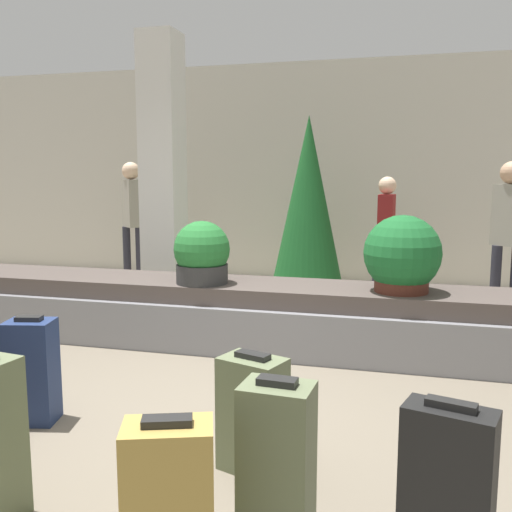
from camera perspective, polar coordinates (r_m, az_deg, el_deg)
ground_plane at (r=3.80m, az=-7.26°, el=-16.38°), size 18.00×18.00×0.00m
back_wall at (r=8.52m, az=6.08°, el=8.24°), size 18.00×0.06×3.20m
carousel at (r=5.31m, az=0.00°, el=-5.97°), size 6.91×0.91×0.59m
pillar at (r=6.89m, az=-9.28°, el=8.23°), size 0.44×0.44×3.20m
suitcase_1 at (r=3.96m, az=-21.49°, el=-10.66°), size 0.33×0.28×0.69m
suitcase_2 at (r=3.14m, az=-0.33°, el=-15.51°), size 0.39×0.32×0.65m
suitcase_5 at (r=2.52m, az=2.09°, el=-20.48°), size 0.31×0.23×0.76m
suitcase_6 at (r=2.37m, az=-8.70°, el=-23.50°), size 0.39×0.32×0.68m
suitcase_8 at (r=2.44m, az=18.50°, el=-22.01°), size 0.37×0.25×0.75m
potted_plant_0 at (r=5.21m, az=-5.44°, el=0.15°), size 0.51×0.51×0.57m
potted_plant_1 at (r=4.96m, az=14.41°, el=-0.04°), size 0.65×0.65×0.65m
traveler_0 at (r=8.28m, az=-12.29°, el=4.36°), size 0.36×0.35×1.75m
traveler_1 at (r=7.24m, az=12.87°, el=2.69°), size 0.31×0.34×1.55m
traveler_2 at (r=6.64m, az=23.95°, el=2.73°), size 0.36×0.34×1.72m
decorated_tree at (r=7.20m, az=5.23°, el=5.42°), size 0.90×0.90×2.30m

